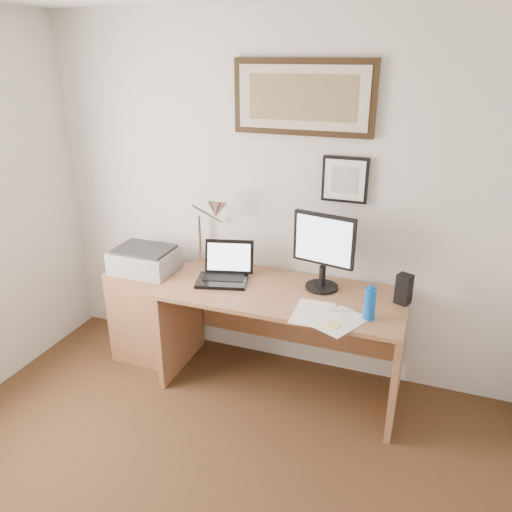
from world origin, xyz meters
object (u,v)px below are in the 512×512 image
at_px(desk, 286,317).
at_px(printer, 145,260).
at_px(book, 204,279).
at_px(water_bottle, 370,304).
at_px(lcd_monitor, 323,248).
at_px(side_cabinet, 150,313).
at_px(laptop, 225,272).

bearing_deg(desk, printer, -176.54).
bearing_deg(printer, book, -4.56).
relative_size(desk, printer, 3.64).
bearing_deg(book, printer, 175.44).
relative_size(water_bottle, desk, 0.12).
xyz_separation_m(desk, lcd_monitor, (0.23, 0.05, 0.53)).
distance_m(side_cabinet, book, 0.64).
bearing_deg(side_cabinet, laptop, -0.96).
distance_m(book, laptop, 0.15).
distance_m(water_bottle, book, 1.16).
distance_m(side_cabinet, laptop, 0.78).
relative_size(water_bottle, book, 0.75).
xyz_separation_m(side_cabinet, lcd_monitor, (1.30, 0.08, 0.68)).
bearing_deg(printer, side_cabinet, 111.33).
height_order(water_bottle, printer, water_bottle).
height_order(side_cabinet, lcd_monitor, lcd_monitor).
height_order(desk, printer, printer).
distance_m(side_cabinet, printer, 0.45).
xyz_separation_m(side_cabinet, water_bottle, (1.65, -0.22, 0.48)).
bearing_deg(desk, lcd_monitor, 11.36).
height_order(book, desk, book).
distance_m(laptop, lcd_monitor, 0.71).
xyz_separation_m(water_bottle, printer, (-1.64, 0.19, -0.03)).
bearing_deg(desk, water_bottle, -23.50).
xyz_separation_m(water_bottle, desk, (-0.58, 0.25, -0.33)).
relative_size(lcd_monitor, printer, 1.18).
bearing_deg(book, lcd_monitor, 10.64).
height_order(laptop, lcd_monitor, lcd_monitor).
bearing_deg(lcd_monitor, laptop, -172.10).
bearing_deg(book, laptop, 23.45).
relative_size(side_cabinet, book, 2.78).
bearing_deg(laptop, lcd_monitor, 7.90).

